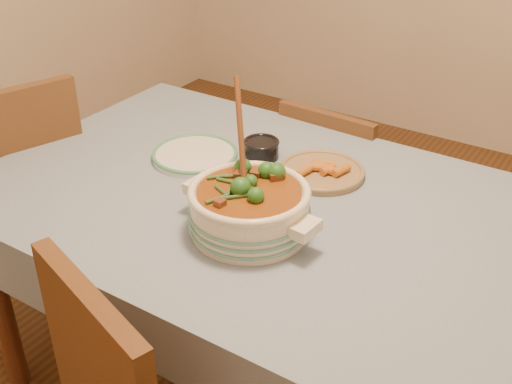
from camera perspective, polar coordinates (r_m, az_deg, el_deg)
dining_table at (r=1.86m, az=0.83°, el=-3.10°), size 1.68×1.08×0.76m
stew_casserole at (r=1.63m, az=-0.60°, el=-1.19°), size 0.40×0.33×0.37m
white_plate at (r=2.03m, az=-5.45°, el=3.32°), size 0.29×0.29×0.02m
condiment_bowl at (r=2.02m, az=0.47°, el=3.94°), size 0.12×0.12×0.06m
fried_plate at (r=1.93m, az=5.85°, el=1.92°), size 0.28×0.28×0.04m
chair_far at (r=2.47m, az=7.00°, el=0.32°), size 0.39×0.39×0.80m
chair_left at (r=2.42m, az=-20.61°, el=0.01°), size 0.57×0.57×0.96m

